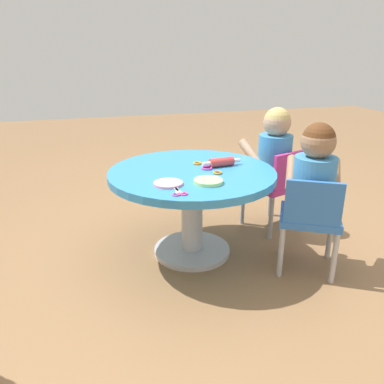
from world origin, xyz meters
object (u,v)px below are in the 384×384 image
(rolling_pin, at_px, (221,162))
(craft_scissors, at_px, (179,192))
(craft_table, at_px, (192,190))
(child_chair_right, at_px, (276,184))
(seated_child_left, at_px, (315,173))
(child_chair_left, at_px, (310,218))
(seated_child_right, at_px, (274,149))

(rolling_pin, bearing_deg, craft_scissors, 135.66)
(craft_table, bearing_deg, child_chair_right, -74.62)
(craft_scissors, bearing_deg, craft_table, -26.18)
(rolling_pin, height_order, craft_scissors, rolling_pin)
(craft_scissors, bearing_deg, child_chair_right, -57.70)
(seated_child_left, height_order, child_chair_right, seated_child_left)
(child_chair_left, distance_m, rolling_pin, 0.56)
(rolling_pin, bearing_deg, child_chair_right, -71.70)
(craft_table, bearing_deg, rolling_pin, -82.01)
(craft_table, distance_m, child_chair_left, 0.64)
(child_chair_left, height_order, seated_child_left, seated_child_left)
(seated_child_right, distance_m, craft_scissors, 0.92)
(child_chair_right, relative_size, rolling_pin, 2.32)
(child_chair_right, height_order, seated_child_right, seated_child_right)
(child_chair_left, xyz_separation_m, rolling_pin, (0.37, 0.35, 0.22))
(seated_child_left, xyz_separation_m, child_chair_right, (0.48, -0.06, -0.23))
(seated_child_left, bearing_deg, child_chair_right, -7.28)
(child_chair_right, relative_size, seated_child_right, 1.05)
(child_chair_left, relative_size, rolling_pin, 2.32)
(craft_table, distance_m, seated_child_right, 0.65)
(craft_table, height_order, craft_scissors, craft_scissors)
(craft_table, xyz_separation_m, child_chair_left, (-0.35, -0.53, -0.08))
(craft_table, height_order, seated_child_right, seated_child_right)
(seated_child_left, xyz_separation_m, seated_child_right, (0.52, -0.05, 0.00))
(craft_table, bearing_deg, child_chair_left, -123.34)
(child_chair_left, distance_m, seated_child_right, 0.60)
(seated_child_right, bearing_deg, child_chair_left, 172.91)
(craft_table, bearing_deg, seated_child_right, -71.01)
(seated_child_left, bearing_deg, seated_child_right, -5.38)
(child_chair_left, bearing_deg, seated_child_left, -30.20)
(seated_child_left, xyz_separation_m, rolling_pin, (0.34, 0.37, -0.00))
(seated_child_right, height_order, rolling_pin, seated_child_right)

